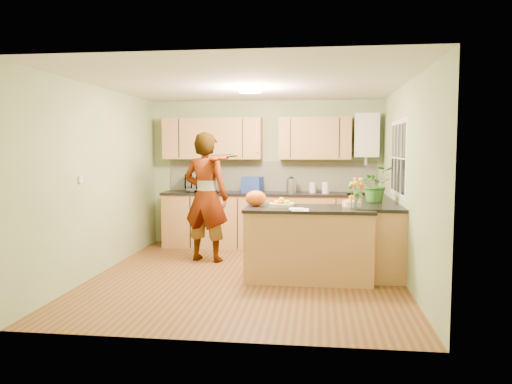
# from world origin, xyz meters

# --- Properties ---
(floor) EXTENTS (4.50, 4.50, 0.00)m
(floor) POSITION_xyz_m (0.00, 0.00, 0.00)
(floor) COLOR brown
(floor) RESTS_ON ground
(ceiling) EXTENTS (4.00, 4.50, 0.02)m
(ceiling) POSITION_xyz_m (0.00, 0.00, 2.50)
(ceiling) COLOR silver
(ceiling) RESTS_ON wall_back
(wall_back) EXTENTS (4.00, 0.02, 2.50)m
(wall_back) POSITION_xyz_m (0.00, 2.25, 1.25)
(wall_back) COLOR gray
(wall_back) RESTS_ON floor
(wall_front) EXTENTS (4.00, 0.02, 2.50)m
(wall_front) POSITION_xyz_m (0.00, -2.25, 1.25)
(wall_front) COLOR gray
(wall_front) RESTS_ON floor
(wall_left) EXTENTS (0.02, 4.50, 2.50)m
(wall_left) POSITION_xyz_m (-2.00, 0.00, 1.25)
(wall_left) COLOR gray
(wall_left) RESTS_ON floor
(wall_right) EXTENTS (0.02, 4.50, 2.50)m
(wall_right) POSITION_xyz_m (2.00, 0.00, 1.25)
(wall_right) COLOR gray
(wall_right) RESTS_ON floor
(back_counter) EXTENTS (3.64, 0.62, 0.94)m
(back_counter) POSITION_xyz_m (0.10, 1.95, 0.47)
(back_counter) COLOR #A46C41
(back_counter) RESTS_ON floor
(right_counter) EXTENTS (0.62, 2.24, 0.94)m
(right_counter) POSITION_xyz_m (1.70, 0.85, 0.47)
(right_counter) COLOR #A46C41
(right_counter) RESTS_ON floor
(splashback) EXTENTS (3.60, 0.02, 0.52)m
(splashback) POSITION_xyz_m (0.10, 2.23, 1.20)
(splashback) COLOR silver
(splashback) RESTS_ON back_counter
(upper_cabinets) EXTENTS (3.20, 0.34, 0.70)m
(upper_cabinets) POSITION_xyz_m (-0.18, 2.08, 1.85)
(upper_cabinets) COLOR #A46C41
(upper_cabinets) RESTS_ON wall_back
(boiler) EXTENTS (0.40, 0.30, 0.86)m
(boiler) POSITION_xyz_m (1.70, 2.09, 1.90)
(boiler) COLOR white
(boiler) RESTS_ON wall_back
(window_right) EXTENTS (0.01, 1.30, 1.05)m
(window_right) POSITION_xyz_m (1.99, 0.60, 1.55)
(window_right) COLOR white
(window_right) RESTS_ON wall_right
(light_switch) EXTENTS (0.02, 0.09, 0.09)m
(light_switch) POSITION_xyz_m (-1.99, -0.60, 1.30)
(light_switch) COLOR white
(light_switch) RESTS_ON wall_left
(ceiling_lamp) EXTENTS (0.30, 0.30, 0.07)m
(ceiling_lamp) POSITION_xyz_m (0.00, 0.30, 2.46)
(ceiling_lamp) COLOR #FFEABF
(ceiling_lamp) RESTS_ON ceiling
(peninsula_island) EXTENTS (1.62, 0.83, 0.93)m
(peninsula_island) POSITION_xyz_m (0.80, -0.03, 0.47)
(peninsula_island) COLOR #A46C41
(peninsula_island) RESTS_ON floor
(fruit_dish) EXTENTS (0.33, 0.33, 0.11)m
(fruit_dish) POSITION_xyz_m (0.45, -0.03, 0.98)
(fruit_dish) COLOR beige
(fruit_dish) RESTS_ON peninsula_island
(orange_bowl) EXTENTS (0.24, 0.24, 0.14)m
(orange_bowl) POSITION_xyz_m (1.35, 0.12, 0.99)
(orange_bowl) COLOR beige
(orange_bowl) RESTS_ON peninsula_island
(flower_vase) EXTENTS (0.23, 0.23, 0.43)m
(flower_vase) POSITION_xyz_m (1.40, -0.21, 1.22)
(flower_vase) COLOR silver
(flower_vase) RESTS_ON peninsula_island
(orange_bag) EXTENTS (0.33, 0.31, 0.21)m
(orange_bag) POSITION_xyz_m (0.11, 0.02, 1.03)
(orange_bag) COLOR #FF6015
(orange_bag) RESTS_ON peninsula_island
(papers) EXTENTS (0.21, 0.29, 0.01)m
(papers) POSITION_xyz_m (0.70, -0.33, 0.94)
(papers) COLOR white
(papers) RESTS_ON peninsula_island
(violinist) EXTENTS (0.79, 0.61, 1.92)m
(violinist) POSITION_xyz_m (-0.74, 0.82, 0.96)
(violinist) COLOR #EDAE91
(violinist) RESTS_ON floor
(violin) EXTENTS (0.59, 0.51, 0.15)m
(violin) POSITION_xyz_m (-0.54, 0.60, 1.54)
(violin) COLOR #510E05
(violin) RESTS_ON violinist
(microwave) EXTENTS (0.64, 0.48, 0.32)m
(microwave) POSITION_xyz_m (-1.05, 1.95, 1.10)
(microwave) COLOR white
(microwave) RESTS_ON back_counter
(blue_box) EXTENTS (0.37, 0.31, 0.26)m
(blue_box) POSITION_xyz_m (-0.19, 1.91, 1.07)
(blue_box) COLOR navy
(blue_box) RESTS_ON back_counter
(kettle) EXTENTS (0.17, 0.17, 0.32)m
(kettle) POSITION_xyz_m (0.47, 1.99, 1.07)
(kettle) COLOR #B5B5BA
(kettle) RESTS_ON back_counter
(jar_cream) EXTENTS (0.15, 0.15, 0.18)m
(jar_cream) POSITION_xyz_m (0.83, 2.00, 1.03)
(jar_cream) COLOR beige
(jar_cream) RESTS_ON back_counter
(jar_white) EXTENTS (0.16, 0.16, 0.19)m
(jar_white) POSITION_xyz_m (1.04, 1.90, 1.03)
(jar_white) COLOR white
(jar_white) RESTS_ON back_counter
(potted_plant) EXTENTS (0.55, 0.51, 0.50)m
(potted_plant) POSITION_xyz_m (1.70, 0.59, 1.19)
(potted_plant) COLOR #367125
(potted_plant) RESTS_ON right_counter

